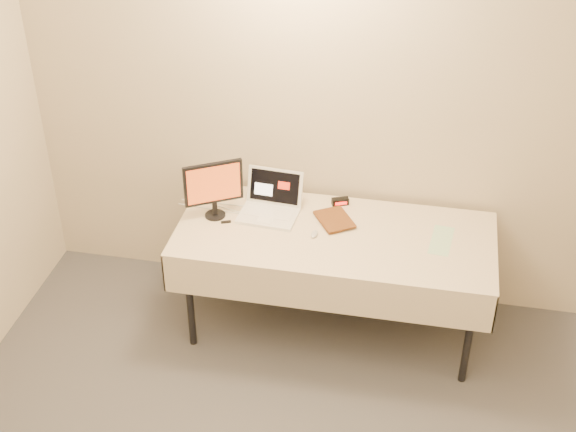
% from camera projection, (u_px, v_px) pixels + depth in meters
% --- Properties ---
extents(back_wall, '(4.00, 0.10, 2.70)m').
position_uv_depth(back_wall, '(350.00, 105.00, 4.71)').
color(back_wall, beige).
rests_on(back_wall, ground).
extents(table, '(1.86, 0.81, 0.74)m').
position_uv_depth(table, '(335.00, 242.00, 4.71)').
color(table, black).
rests_on(table, ground).
extents(laptop, '(0.37, 0.34, 0.23)m').
position_uv_depth(laptop, '(271.00, 204.00, 4.84)').
color(laptop, white).
rests_on(laptop, table).
extents(monitor, '(0.32, 0.20, 0.36)m').
position_uv_depth(monitor, '(213.00, 186.00, 4.71)').
color(monitor, black).
rests_on(monitor, table).
extents(book, '(0.17, 0.12, 0.24)m').
position_uv_depth(book, '(321.00, 208.00, 4.68)').
color(book, '#9A531C').
rests_on(book, table).
extents(alarm_clock, '(0.11, 0.08, 0.04)m').
position_uv_depth(alarm_clock, '(340.00, 201.00, 4.92)').
color(alarm_clock, black).
rests_on(alarm_clock, table).
extents(clicker, '(0.05, 0.08, 0.02)m').
position_uv_depth(clicker, '(314.00, 234.00, 4.65)').
color(clicker, '#B7B7BA').
rests_on(clicker, table).
extents(paper_form, '(0.15, 0.31, 0.00)m').
position_uv_depth(paper_form, '(441.00, 240.00, 4.62)').
color(paper_form, '#AFDCB0').
rests_on(paper_form, table).
extents(usb_dongle, '(0.06, 0.04, 0.01)m').
position_uv_depth(usb_dongle, '(226.00, 222.00, 4.77)').
color(usb_dongle, black).
rests_on(usb_dongle, table).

